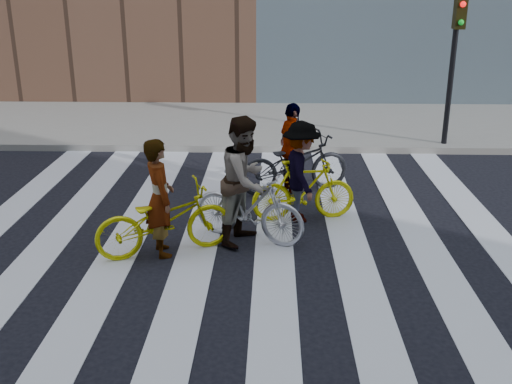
{
  "coord_description": "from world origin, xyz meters",
  "views": [
    {
      "loc": [
        0.52,
        -7.89,
        3.65
      ],
      "look_at": [
        0.28,
        0.3,
        0.74
      ],
      "focal_mm": 42.0,
      "sensor_mm": 36.0,
      "label": 1
    }
  ],
  "objects_px": {
    "traffic_signal": "(455,48)",
    "rider_mid": "(245,180)",
    "bike_yellow_left": "(164,220)",
    "bike_yellow_right": "(304,190)",
    "rider_rear": "(292,148)",
    "rider_right": "(301,172)",
    "bike_silver_mid": "(249,207)",
    "bike_dark_rear": "(294,163)",
    "rider_left": "(160,198)"
  },
  "relations": [
    {
      "from": "bike_yellow_left",
      "to": "rider_left",
      "type": "height_order",
      "value": "rider_left"
    },
    {
      "from": "bike_yellow_right",
      "to": "rider_right",
      "type": "xyz_separation_m",
      "value": [
        -0.05,
        0.0,
        0.31
      ]
    },
    {
      "from": "rider_left",
      "to": "bike_yellow_right",
      "type": "bearing_deg",
      "value": -79.33
    },
    {
      "from": "traffic_signal",
      "to": "rider_rear",
      "type": "xyz_separation_m",
      "value": [
        -3.54,
        -2.89,
        -1.46
      ]
    },
    {
      "from": "rider_left",
      "to": "rider_mid",
      "type": "distance_m",
      "value": 1.25
    },
    {
      "from": "bike_yellow_left",
      "to": "bike_silver_mid",
      "type": "height_order",
      "value": "bike_silver_mid"
    },
    {
      "from": "bike_yellow_left",
      "to": "rider_mid",
      "type": "relative_size",
      "value": 1.03
    },
    {
      "from": "rider_rear",
      "to": "bike_silver_mid",
      "type": "bearing_deg",
      "value": 143.22
    },
    {
      "from": "bike_yellow_left",
      "to": "rider_mid",
      "type": "xyz_separation_m",
      "value": [
        1.1,
        0.48,
        0.43
      ]
    },
    {
      "from": "traffic_signal",
      "to": "rider_mid",
      "type": "xyz_separation_m",
      "value": [
        -4.28,
        -5.07,
        -1.34
      ]
    },
    {
      "from": "bike_silver_mid",
      "to": "bike_dark_rear",
      "type": "bearing_deg",
      "value": 5.47
    },
    {
      "from": "rider_left",
      "to": "rider_mid",
      "type": "xyz_separation_m",
      "value": [
        1.15,
        0.48,
        0.1
      ]
    },
    {
      "from": "rider_left",
      "to": "rider_rear",
      "type": "distance_m",
      "value": 3.26
    },
    {
      "from": "bike_yellow_right",
      "to": "rider_left",
      "type": "distance_m",
      "value": 2.45
    },
    {
      "from": "traffic_signal",
      "to": "bike_yellow_right",
      "type": "xyz_separation_m",
      "value": [
        -3.39,
        -4.23,
        -1.78
      ]
    },
    {
      "from": "bike_yellow_right",
      "to": "rider_right",
      "type": "relative_size",
      "value": 1.03
    },
    {
      "from": "bike_silver_mid",
      "to": "bike_dark_rear",
      "type": "xyz_separation_m",
      "value": [
        0.74,
        2.18,
        0.01
      ]
    },
    {
      "from": "bike_dark_rear",
      "to": "bike_silver_mid",
      "type": "bearing_deg",
      "value": 142.03
    },
    {
      "from": "rider_mid",
      "to": "rider_right",
      "type": "distance_m",
      "value": 1.19
    },
    {
      "from": "bike_yellow_right",
      "to": "rider_mid",
      "type": "distance_m",
      "value": 1.3
    },
    {
      "from": "traffic_signal",
      "to": "bike_yellow_right",
      "type": "height_order",
      "value": "traffic_signal"
    },
    {
      "from": "bike_dark_rear",
      "to": "rider_left",
      "type": "distance_m",
      "value": 3.31
    },
    {
      "from": "traffic_signal",
      "to": "rider_left",
      "type": "height_order",
      "value": "traffic_signal"
    },
    {
      "from": "rider_mid",
      "to": "rider_right",
      "type": "xyz_separation_m",
      "value": [
        0.84,
        0.84,
        -0.13
      ]
    },
    {
      "from": "traffic_signal",
      "to": "rider_right",
      "type": "height_order",
      "value": "traffic_signal"
    },
    {
      "from": "bike_yellow_left",
      "to": "rider_rear",
      "type": "xyz_separation_m",
      "value": [
        1.84,
        2.66,
        0.31
      ]
    },
    {
      "from": "rider_left",
      "to": "rider_mid",
      "type": "bearing_deg",
      "value": -89.52
    },
    {
      "from": "bike_yellow_right",
      "to": "rider_rear",
      "type": "height_order",
      "value": "rider_rear"
    },
    {
      "from": "bike_silver_mid",
      "to": "bike_yellow_right",
      "type": "relative_size",
      "value": 1.06
    },
    {
      "from": "bike_yellow_left",
      "to": "bike_yellow_right",
      "type": "height_order",
      "value": "bike_yellow_left"
    },
    {
      "from": "rider_rear",
      "to": "traffic_signal",
      "type": "bearing_deg",
      "value": -70.08
    },
    {
      "from": "rider_right",
      "to": "rider_rear",
      "type": "height_order",
      "value": "rider_rear"
    },
    {
      "from": "traffic_signal",
      "to": "bike_dark_rear",
      "type": "xyz_separation_m",
      "value": [
        -3.49,
        -2.89,
        -1.74
      ]
    },
    {
      "from": "traffic_signal",
      "to": "bike_silver_mid",
      "type": "height_order",
      "value": "traffic_signal"
    },
    {
      "from": "rider_rear",
      "to": "bike_dark_rear",
      "type": "bearing_deg",
      "value": -109.32
    },
    {
      "from": "traffic_signal",
      "to": "rider_mid",
      "type": "relative_size",
      "value": 1.77
    },
    {
      "from": "rider_right",
      "to": "rider_rear",
      "type": "relative_size",
      "value": 0.99
    },
    {
      "from": "traffic_signal",
      "to": "rider_rear",
      "type": "height_order",
      "value": "traffic_signal"
    },
    {
      "from": "bike_dark_rear",
      "to": "rider_mid",
      "type": "relative_size",
      "value": 1.09
    },
    {
      "from": "bike_yellow_left",
      "to": "bike_dark_rear",
      "type": "height_order",
      "value": "bike_dark_rear"
    },
    {
      "from": "bike_silver_mid",
      "to": "rider_rear",
      "type": "xyz_separation_m",
      "value": [
        0.69,
        2.18,
        0.29
      ]
    },
    {
      "from": "traffic_signal",
      "to": "bike_silver_mid",
      "type": "relative_size",
      "value": 1.89
    },
    {
      "from": "bike_yellow_left",
      "to": "rider_left",
      "type": "distance_m",
      "value": 0.33
    },
    {
      "from": "bike_yellow_right",
      "to": "rider_mid",
      "type": "height_order",
      "value": "rider_mid"
    },
    {
      "from": "rider_left",
      "to": "rider_right",
      "type": "relative_size",
      "value": 1.03
    },
    {
      "from": "bike_dark_rear",
      "to": "rider_right",
      "type": "xyz_separation_m",
      "value": [
        0.05,
        -1.34,
        0.27
      ]
    },
    {
      "from": "traffic_signal",
      "to": "bike_silver_mid",
      "type": "distance_m",
      "value": 6.83
    },
    {
      "from": "bike_silver_mid",
      "to": "rider_left",
      "type": "distance_m",
      "value": 1.33
    },
    {
      "from": "bike_dark_rear",
      "to": "rider_right",
      "type": "height_order",
      "value": "rider_right"
    },
    {
      "from": "bike_silver_mid",
      "to": "rider_right",
      "type": "bearing_deg",
      "value": -19.12
    }
  ]
}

